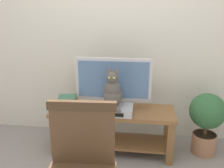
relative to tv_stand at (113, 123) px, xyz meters
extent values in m
cube|color=beige|center=(0.02, 0.50, 1.06)|extent=(7.00, 0.12, 2.80)
cube|color=brown|center=(0.00, 0.00, 0.13)|extent=(1.32, 0.44, 0.04)
cube|color=brown|center=(-0.61, -0.17, -0.12)|extent=(0.07, 0.07, 0.46)
cube|color=brown|center=(0.61, -0.17, -0.12)|extent=(0.07, 0.07, 0.46)
cube|color=brown|center=(-0.61, 0.17, -0.12)|extent=(0.07, 0.07, 0.46)
cube|color=brown|center=(0.61, 0.17, -0.12)|extent=(0.07, 0.07, 0.46)
cube|color=brown|center=(0.00, 0.00, -0.23)|extent=(1.22, 0.36, 0.02)
cube|color=#B7B7BC|center=(0.00, 0.06, 0.17)|extent=(0.35, 0.20, 0.03)
cube|color=#B7B7BC|center=(0.00, 0.06, 0.22)|extent=(0.06, 0.04, 0.07)
cube|color=#B7B7BC|center=(0.00, 0.06, 0.48)|extent=(0.81, 0.05, 0.45)
cube|color=#4C6B93|center=(0.00, 0.04, 0.48)|extent=(0.75, 0.01, 0.39)
sphere|color=#2672F2|center=(0.39, 0.03, 0.27)|extent=(0.01, 0.01, 0.01)
cube|color=#ADADB2|center=(0.01, -0.08, 0.19)|extent=(0.41, 0.29, 0.08)
cube|color=black|center=(0.01, -0.23, 0.19)|extent=(0.25, 0.01, 0.04)
ellipsoid|color=#514C47|center=(0.01, -0.08, 0.35)|extent=(0.19, 0.27, 0.23)
ellipsoid|color=#514C47|center=(0.01, -0.11, 0.42)|extent=(0.17, 0.18, 0.21)
sphere|color=#514C47|center=(0.01, -0.13, 0.55)|extent=(0.12, 0.12, 0.12)
cone|color=#514C47|center=(-0.02, -0.13, 0.63)|extent=(0.05, 0.05, 0.07)
cone|color=#514C47|center=(0.05, -0.13, 0.63)|extent=(0.05, 0.05, 0.07)
sphere|color=#B2C64C|center=(-0.01, -0.18, 0.56)|extent=(0.02, 0.02, 0.02)
sphere|color=#B2C64C|center=(0.04, -0.18, 0.56)|extent=(0.02, 0.02, 0.02)
cylinder|color=#514C47|center=(0.07, -0.17, 0.25)|extent=(0.09, 0.22, 0.04)
cube|color=#513823|center=(-0.07, -0.99, 0.39)|extent=(0.43, 0.06, 0.45)
cube|color=#412C1C|center=(-0.07, -0.99, 0.58)|extent=(0.45, 0.07, 0.06)
cube|color=beige|center=(-0.48, -0.02, 0.17)|extent=(0.18, 0.16, 0.04)
cube|color=#33477A|center=(-0.48, -0.01, 0.21)|extent=(0.19, 0.17, 0.04)
cube|color=olive|center=(-0.49, -0.02, 0.25)|extent=(0.18, 0.18, 0.03)
cube|color=#38664C|center=(-0.49, -0.03, 0.28)|extent=(0.22, 0.21, 0.03)
cylinder|color=#9E6B4C|center=(1.01, 0.09, -0.23)|extent=(0.26, 0.26, 0.23)
cylinder|color=#332319|center=(1.01, 0.09, -0.13)|extent=(0.24, 0.24, 0.02)
cylinder|color=#4C3823|center=(1.01, 0.09, -0.06)|extent=(0.04, 0.04, 0.12)
sphere|color=#2D5B33|center=(1.01, 0.09, 0.15)|extent=(0.38, 0.38, 0.38)
camera|label=1|loc=(0.31, -2.40, 1.16)|focal=38.72mm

